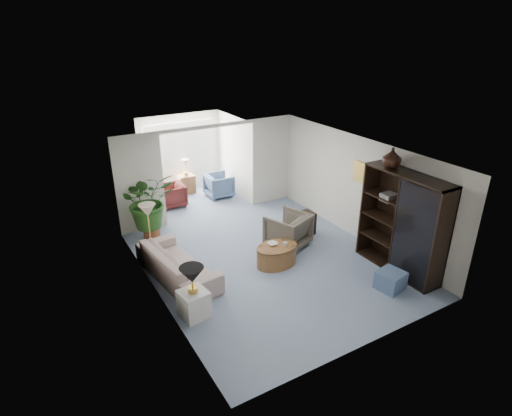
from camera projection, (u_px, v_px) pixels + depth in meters
floor at (270, 263)px, 9.35m from camera, size 6.00×6.00×0.00m
sunroom_floor at (197, 201)px, 12.59m from camera, size 2.60×2.60×0.00m
back_pier_left at (140, 184)px, 10.34m from camera, size 1.20×0.12×2.50m
back_pier_right at (271, 161)px, 12.09m from camera, size 1.20×0.12×2.50m
back_header at (208, 127)px, 10.73m from camera, size 2.60×0.12×0.10m
window_pane at (180, 147)px, 12.88m from camera, size 2.20×0.02×1.50m
window_blinds at (181, 147)px, 12.85m from camera, size 2.20×0.02×1.50m
framed_picture at (363, 173)px, 9.72m from camera, size 0.04×0.50×0.40m
sofa at (177, 264)px, 8.70m from camera, size 1.16×2.32×0.65m
end_table at (194, 304)px, 7.57m from camera, size 0.53×0.53×0.52m
table_lamp at (192, 275)px, 7.32m from camera, size 0.44×0.44×0.30m
floor_lamp at (147, 210)px, 8.89m from camera, size 0.36×0.36×0.28m
coffee_table at (277, 255)px, 9.21m from camera, size 1.07×1.07×0.45m
coffee_bowl at (272, 244)px, 9.17m from camera, size 0.23×0.23×0.05m
coffee_cup at (285, 244)px, 9.09m from camera, size 0.12×0.12×0.10m
wingback_chair at (288, 230)px, 9.92m from camera, size 1.13×1.14×0.82m
side_table_dark at (304, 223)px, 10.53m from camera, size 0.48×0.38×0.57m
entertainment_cabinet at (402, 223)px, 8.70m from camera, size 0.52×1.95×2.16m
cabinet_urn at (392, 157)px, 8.58m from camera, size 0.38×0.38×0.40m
ottoman at (391, 280)px, 8.38m from camera, size 0.55×0.55×0.38m
plant_pot at (152, 232)px, 10.36m from camera, size 0.40×0.40×0.32m
house_plant at (148, 200)px, 10.01m from camera, size 1.25×1.08×1.39m
sunroom_chair_blue at (219, 185)px, 12.79m from camera, size 0.79×0.77×0.70m
sunroom_chair_maroon at (172, 195)px, 12.11m from camera, size 0.74×0.72×0.65m
sunroom_table at (187, 184)px, 13.07m from camera, size 0.48×0.38×0.57m
shelf_clutter at (404, 225)px, 8.61m from camera, size 0.30×1.16×1.06m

